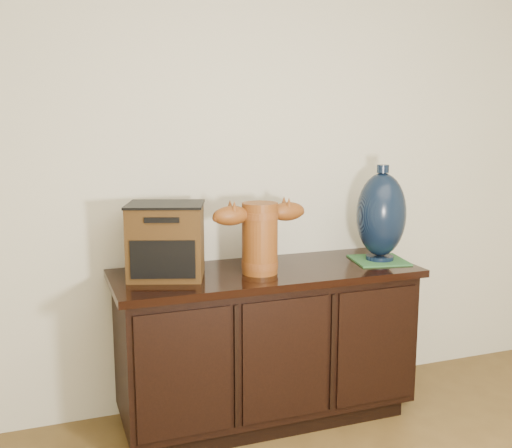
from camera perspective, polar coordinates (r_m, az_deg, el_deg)
name	(u,v)px	position (r m, az deg, el deg)	size (l,w,h in m)	color
sideboard	(266,343)	(2.98, 0.94, -11.25)	(1.46, 0.56, 0.75)	black
terracotta_vessel	(260,234)	(2.76, 0.37, -0.94)	(0.47, 0.19, 0.33)	brown
tv_radio	(166,241)	(2.73, -8.56, -1.57)	(0.41, 0.36, 0.34)	#3F280F
green_mat	(379,260)	(3.10, 11.61, -3.40)	(0.26, 0.26, 0.01)	#2D6432
lamp_base	(381,215)	(3.06, 11.84, 0.84)	(0.29, 0.29, 0.48)	black
spray_can	(263,245)	(3.04, 0.63, -1.99)	(0.06, 0.06, 0.16)	#58150F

